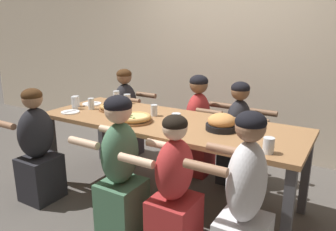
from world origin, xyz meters
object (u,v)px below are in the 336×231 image
skillet_bowl (222,123)px  drinking_glass_c (268,147)px  empty_plate_a (70,112)px  drinking_glass_b (154,111)px  drinking_glass_f (176,120)px  drinking_glass_e (76,102)px  pizza_board_main (134,118)px  diner_far_center (198,129)px  diner_far_midright (238,138)px  diner_far_left (126,117)px  drinking_glass_a (116,97)px  diner_near_midright (174,193)px  empty_plate_b (92,104)px  drinking_glass_g (91,104)px  diner_near_center (120,170)px  drinking_glass_h (75,103)px  pizza_board_second (113,107)px  diner_near_left (38,151)px  drinking_glass_d (127,99)px  diner_near_right (244,206)px

skillet_bowl → drinking_glass_c: bearing=-33.8°
empty_plate_a → drinking_glass_b: drinking_glass_b is taller
drinking_glass_f → drinking_glass_e: bearing=176.8°
pizza_board_main → diner_far_center: 0.93m
empty_plate_a → diner_far_midright: (1.46, 0.92, -0.29)m
diner_far_left → diner_far_midright: bearing=90.0°
drinking_glass_b → drinking_glass_a: bearing=159.5°
diner_near_midright → empty_plate_b: bearing=62.9°
drinking_glass_e → drinking_glass_f: drinking_glass_f is taller
drinking_glass_g → diner_far_center: bearing=37.8°
skillet_bowl → empty_plate_b: skillet_bowl is taller
diner_near_midright → diner_far_left: 1.97m
pizza_board_main → empty_plate_b: bearing=159.8°
pizza_board_main → empty_plate_a: bearing=-174.0°
diner_far_midright → diner_near_center: size_ratio=0.96×
diner_near_center → drinking_glass_c: bearing=-72.1°
skillet_bowl → diner_near_center: size_ratio=0.34×
drinking_glass_e → drinking_glass_h: 0.11m
pizza_board_second → drinking_glass_h: drinking_glass_h is taller
empty_plate_b → diner_far_midright: bearing=19.8°
pizza_board_main → diner_far_midright: 1.15m
pizza_board_main → drinking_glass_f: (0.40, 0.07, 0.03)m
empty_plate_a → drinking_glass_a: (0.11, 0.59, 0.05)m
drinking_glass_f → diner_far_left: diner_far_left is taller
diner_near_left → diner_near_center: diner_near_center is taller
drinking_glass_d → diner_far_left: size_ratio=0.09×
drinking_glass_d → diner_far_center: diner_far_center is taller
drinking_glass_b → empty_plate_a: bearing=-156.9°
pizza_board_second → drinking_glass_a: 0.35m
pizza_board_main → diner_far_midright: diner_far_midright is taller
diner_near_right → drinking_glass_b: bearing=57.9°
pizza_board_second → drinking_glass_a: drinking_glass_a is taller
skillet_bowl → diner_far_midright: 0.75m
empty_plate_a → drinking_glass_h: bearing=118.0°
diner_far_left → drinking_glass_b: bearing=54.5°
diner_far_left → diner_near_midright: bearing=48.1°
pizza_board_second → drinking_glass_g: size_ratio=2.44×
empty_plate_a → diner_near_left: (-0.04, -0.39, -0.29)m
diner_far_midright → diner_near_left: size_ratio=1.00×
empty_plate_b → drinking_glass_b: 0.86m
diner_far_midright → diner_near_midright: diner_far_midright is taller
diner_near_center → pizza_board_main: bearing=23.5°
drinking_glass_d → drinking_glass_a: bearing=-167.5°
drinking_glass_a → diner_far_midright: diner_far_midright is taller
skillet_bowl → diner_near_right: diner_near_right is taller
drinking_glass_f → diner_far_left: 1.45m
empty_plate_a → diner_near_center: (0.95, -0.39, -0.25)m
drinking_glass_g → diner_near_left: size_ratio=0.11×
drinking_glass_c → diner_far_midright: size_ratio=0.10×
pizza_board_main → diner_far_midright: bearing=50.0°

